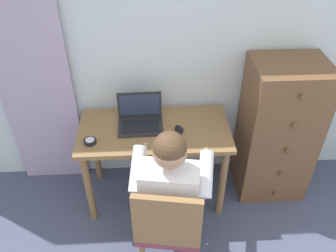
{
  "coord_description": "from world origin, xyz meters",
  "views": [
    {
      "loc": [
        -0.25,
        -0.27,
        2.41
      ],
      "look_at": [
        -0.14,
        1.74,
        0.83
      ],
      "focal_mm": 37.6,
      "sensor_mm": 36.0,
      "label": 1
    }
  ],
  "objects_px": {
    "chair": "(169,225)",
    "laptop": "(140,119)",
    "desk": "(155,140)",
    "computer_mouse": "(179,129)",
    "person_seated": "(171,185)",
    "desk_clock": "(90,141)",
    "dresser": "(277,131)"
  },
  "relations": [
    {
      "from": "person_seated",
      "to": "laptop",
      "type": "bearing_deg",
      "value": 109.09
    },
    {
      "from": "desk",
      "to": "person_seated",
      "type": "xyz_separation_m",
      "value": [
        0.1,
        -0.52,
        0.05
      ]
    },
    {
      "from": "chair",
      "to": "computer_mouse",
      "type": "distance_m",
      "value": 0.73
    },
    {
      "from": "person_seated",
      "to": "computer_mouse",
      "type": "height_order",
      "value": "person_seated"
    },
    {
      "from": "dresser",
      "to": "desk_clock",
      "type": "distance_m",
      "value": 1.49
    },
    {
      "from": "dresser",
      "to": "person_seated",
      "type": "height_order",
      "value": "dresser"
    },
    {
      "from": "chair",
      "to": "person_seated",
      "type": "relative_size",
      "value": 0.73
    },
    {
      "from": "dresser",
      "to": "chair",
      "type": "bearing_deg",
      "value": -140.09
    },
    {
      "from": "chair",
      "to": "person_seated",
      "type": "height_order",
      "value": "person_seated"
    },
    {
      "from": "laptop",
      "to": "chair",
      "type": "bearing_deg",
      "value": -77.0
    },
    {
      "from": "chair",
      "to": "laptop",
      "type": "relative_size",
      "value": 2.53
    },
    {
      "from": "laptop",
      "to": "desk_clock",
      "type": "height_order",
      "value": "laptop"
    },
    {
      "from": "dresser",
      "to": "chair",
      "type": "distance_m",
      "value": 1.22
    },
    {
      "from": "chair",
      "to": "laptop",
      "type": "distance_m",
      "value": 0.84
    },
    {
      "from": "chair",
      "to": "computer_mouse",
      "type": "bearing_deg",
      "value": 80.27
    },
    {
      "from": "desk",
      "to": "computer_mouse",
      "type": "bearing_deg",
      "value": -11.13
    },
    {
      "from": "person_seated",
      "to": "laptop",
      "type": "distance_m",
      "value": 0.64
    },
    {
      "from": "person_seated",
      "to": "dresser",
      "type": "bearing_deg",
      "value": 33.47
    },
    {
      "from": "chair",
      "to": "person_seated",
      "type": "bearing_deg",
      "value": 81.71
    },
    {
      "from": "chair",
      "to": "laptop",
      "type": "height_order",
      "value": "laptop"
    },
    {
      "from": "laptop",
      "to": "computer_mouse",
      "type": "distance_m",
      "value": 0.31
    },
    {
      "from": "dresser",
      "to": "desk_clock",
      "type": "xyz_separation_m",
      "value": [
        -1.47,
        -0.21,
        0.14
      ]
    },
    {
      "from": "dresser",
      "to": "person_seated",
      "type": "relative_size",
      "value": 1.02
    },
    {
      "from": "desk_clock",
      "to": "dresser",
      "type": "bearing_deg",
      "value": 8.29
    },
    {
      "from": "desk",
      "to": "laptop",
      "type": "bearing_deg",
      "value": 148.17
    },
    {
      "from": "dresser",
      "to": "person_seated",
      "type": "bearing_deg",
      "value": -146.53
    },
    {
      "from": "desk",
      "to": "dresser",
      "type": "height_order",
      "value": "dresser"
    },
    {
      "from": "person_seated",
      "to": "desk",
      "type": "bearing_deg",
      "value": 100.65
    },
    {
      "from": "laptop",
      "to": "desk_clock",
      "type": "xyz_separation_m",
      "value": [
        -0.36,
        -0.21,
        -0.04
      ]
    },
    {
      "from": "dresser",
      "to": "person_seated",
      "type": "distance_m",
      "value": 1.08
    },
    {
      "from": "desk",
      "to": "computer_mouse",
      "type": "relative_size",
      "value": 11.59
    },
    {
      "from": "desk",
      "to": "computer_mouse",
      "type": "distance_m",
      "value": 0.23
    }
  ]
}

